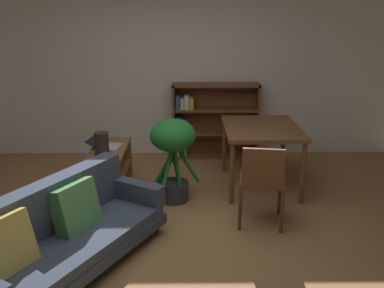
{
  "coord_description": "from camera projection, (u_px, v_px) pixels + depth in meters",
  "views": [
    {
      "loc": [
        0.23,
        -3.66,
        2.17
      ],
      "look_at": [
        0.27,
        0.54,
        0.82
      ],
      "focal_mm": 39.37,
      "sensor_mm": 36.0,
      "label": 1
    }
  ],
  "objects": [
    {
      "name": "ground_plane",
      "position": [
        165.0,
        240.0,
        4.15
      ],
      "size": [
        8.16,
        8.16,
        0.0
      ],
      "primitive_type": "plane",
      "color": "#9E7042"
    },
    {
      "name": "back_wall_panel",
      "position": [
        172.0,
        67.0,
        6.31
      ],
      "size": [
        6.8,
        0.1,
        2.7
      ],
      "primitive_type": "cube",
      "color": "silver",
      "rests_on": "ground_plane"
    },
    {
      "name": "fabric_couch",
      "position": [
        60.0,
        233.0,
        3.6
      ],
      "size": [
        1.59,
        2.04,
        0.76
      ],
      "color": "brown",
      "rests_on": "ground_plane"
    },
    {
      "name": "media_console",
      "position": [
        109.0,
        171.0,
        5.2
      ],
      "size": [
        0.42,
        1.09,
        0.54
      ],
      "color": "brown",
      "rests_on": "ground_plane"
    },
    {
      "name": "open_laptop",
      "position": [
        106.0,
        145.0,
        5.21
      ],
      "size": [
        0.44,
        0.37,
        0.1
      ],
      "color": "silver",
      "rests_on": "media_console"
    },
    {
      "name": "desk_speaker",
      "position": [
        102.0,
        144.0,
        4.9
      ],
      "size": [
        0.16,
        0.16,
        0.27
      ],
      "color": "#2D2823",
      "rests_on": "media_console"
    },
    {
      "name": "potted_floor_plant",
      "position": [
        173.0,
        148.0,
        4.83
      ],
      "size": [
        0.58,
        0.54,
        0.99
      ],
      "color": "#333338",
      "rests_on": "ground_plane"
    },
    {
      "name": "dining_table",
      "position": [
        261.0,
        133.0,
        5.21
      ],
      "size": [
        0.92,
        1.14,
        0.79
      ],
      "color": "brown",
      "rests_on": "ground_plane"
    },
    {
      "name": "dining_chair_near",
      "position": [
        262.0,
        179.0,
        4.29
      ],
      "size": [
        0.52,
        0.51,
        0.89
      ],
      "color": "#56351E",
      "rests_on": "ground_plane"
    },
    {
      "name": "bookshelf",
      "position": [
        210.0,
        120.0,
        6.39
      ],
      "size": [
        1.29,
        0.31,
        1.13
      ],
      "color": "brown",
      "rests_on": "ground_plane"
    }
  ]
}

